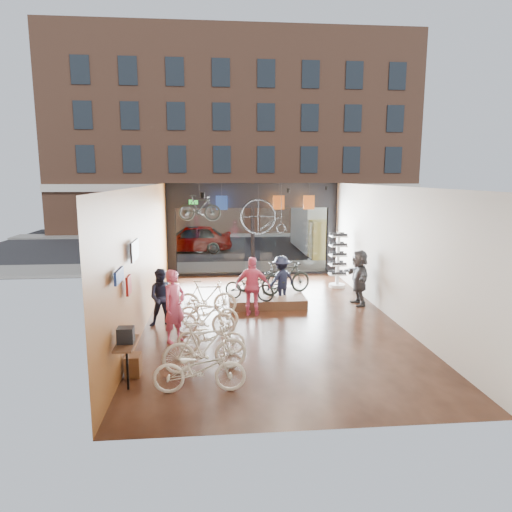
{
  "coord_description": "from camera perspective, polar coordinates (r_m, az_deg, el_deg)",
  "views": [
    {
      "loc": [
        -1.55,
        -12.69,
        4.07
      ],
      "look_at": [
        -0.28,
        1.4,
        1.59
      ],
      "focal_mm": 32.0,
      "sensor_mm": 36.0,
      "label": 1
    }
  ],
  "objects": [
    {
      "name": "street_road",
      "position": [
        28.03,
        -1.95,
        1.56
      ],
      "size": [
        30.0,
        18.0,
        0.02
      ],
      "primitive_type": "cube",
      "color": "black",
      "rests_on": "ground"
    },
    {
      "name": "display_bike_mid",
      "position": [
        14.75,
        3.78,
        -2.73
      ],
      "size": [
        1.86,
        1.16,
        1.08
      ],
      "primitive_type": "imported",
      "rotation": [
        0.0,
        0.0,
        1.96
      ],
      "color": "black",
      "rests_on": "display_platform"
    },
    {
      "name": "floor_bike_2",
      "position": [
        10.77,
        -5.63,
        -9.96
      ],
      "size": [
        1.63,
        0.74,
        0.83
      ],
      "primitive_type": "imported",
      "rotation": [
        0.0,
        0.0,
        1.45
      ],
      "color": "beige",
      "rests_on": "ground_plane"
    },
    {
      "name": "display_bike_right",
      "position": [
        15.21,
        0.45,
        -2.72
      ],
      "size": [
        1.76,
        0.98,
        0.88
      ],
      "primitive_type": "imported",
      "rotation": [
        0.0,
        0.0,
        1.82
      ],
      "color": "black",
      "rests_on": "display_platform"
    },
    {
      "name": "box_truck",
      "position": [
        24.52,
        8.48,
        3.61
      ],
      "size": [
        2.39,
        7.17,
        2.83
      ],
      "primitive_type": null,
      "color": "silver",
      "rests_on": "street_road"
    },
    {
      "name": "wall_right",
      "position": [
        13.84,
        16.4,
        0.51
      ],
      "size": [
        0.04,
        12.0,
        3.8
      ],
      "primitive_type": "cube",
      "color": "beige",
      "rests_on": "ground"
    },
    {
      "name": "jersey_mid",
      "position": [
        18.09,
        2.86,
        6.69
      ],
      "size": [
        0.45,
        0.03,
        0.55
      ],
      "primitive_type": "cube",
      "color": "#CC5919",
      "rests_on": "ceiling"
    },
    {
      "name": "display_platform",
      "position": [
        14.84,
        1.27,
        -5.38
      ],
      "size": [
        2.4,
        1.8,
        0.3
      ],
      "primitive_type": "cube",
      "color": "#493020",
      "rests_on": "ground_plane"
    },
    {
      "name": "floor_bike_3",
      "position": [
        11.89,
        -6.46,
        -7.67
      ],
      "size": [
        1.68,
        0.76,
        0.97
      ],
      "primitive_type": "imported",
      "rotation": [
        0.0,
        0.0,
        1.38
      ],
      "color": "beige",
      "rests_on": "ground_plane"
    },
    {
      "name": "display_bike_left",
      "position": [
        14.04,
        -0.84,
        -3.85
      ],
      "size": [
        1.7,
        1.22,
        0.85
      ],
      "primitive_type": "imported",
      "rotation": [
        0.0,
        0.0,
        1.11
      ],
      "color": "black",
      "rests_on": "display_platform"
    },
    {
      "name": "customer_0",
      "position": [
        11.48,
        -10.16,
        -6.19
      ],
      "size": [
        0.77,
        0.79,
        1.83
      ],
      "primitive_type": "imported",
      "rotation": [
        0.0,
        0.0,
        0.85
      ],
      "color": "#CC4C72",
      "rests_on": "ground_plane"
    },
    {
      "name": "customer_2",
      "position": [
        13.41,
        -0.41,
        -3.83
      ],
      "size": [
        1.1,
        0.64,
        1.76
      ],
      "primitive_type": "imported",
      "rotation": [
        0.0,
        0.0,
        2.93
      ],
      "color": "#CC4C72",
      "rests_on": "ground_plane"
    },
    {
      "name": "jersey_right",
      "position": [
        18.3,
        6.63,
        6.68
      ],
      "size": [
        0.45,
        0.03,
        0.55
      ],
      "primitive_type": "cube",
      "color": "#CC5919",
      "rests_on": "ceiling"
    },
    {
      "name": "street_car",
      "position": [
        24.94,
        -8.1,
        2.18
      ],
      "size": [
        4.38,
        1.76,
        1.49
      ],
      "primitive_type": "imported",
      "rotation": [
        0.0,
        0.0,
        -1.57
      ],
      "color": "gray",
      "rests_on": "street_road"
    },
    {
      "name": "customer_1",
      "position": [
        12.73,
        -11.58,
        -5.14
      ],
      "size": [
        0.82,
        0.66,
        1.61
      ],
      "primitive_type": "imported",
      "rotation": [
        0.0,
        0.0,
        0.06
      ],
      "color": "#161C33",
      "rests_on": "ground_plane"
    },
    {
      "name": "exit_sign",
      "position": [
        18.61,
        -7.84,
        6.7
      ],
      "size": [
        0.35,
        0.06,
        0.18
      ],
      "primitive_type": "cube",
      "color": "#198C26",
      "rests_on": "storefront"
    },
    {
      "name": "penny_farthing",
      "position": [
        17.5,
        1.2,
        4.79
      ],
      "size": [
        1.69,
        0.06,
        1.35
      ],
      "primitive_type": null,
      "color": "black",
      "rests_on": "ceiling"
    },
    {
      "name": "jersey_left",
      "position": [
        17.92,
        -4.31,
        6.65
      ],
      "size": [
        0.45,
        0.03,
        0.55
      ],
      "primitive_type": "cube",
      "color": "#1E3F99",
      "rests_on": "ceiling"
    },
    {
      "name": "floor_bike_0",
      "position": [
        8.98,
        -7.07,
        -13.82
      ],
      "size": [
        1.77,
        0.62,
        0.93
      ],
      "primitive_type": "imported",
      "rotation": [
        0.0,
        0.0,
        1.57
      ],
      "color": "beige",
      "rests_on": "ground_plane"
    },
    {
      "name": "storefront",
      "position": [
        18.88,
        -0.43,
        3.33
      ],
      "size": [
        7.0,
        0.26,
        3.8
      ],
      "primitive_type": null,
      "color": "black",
      "rests_on": "ground"
    },
    {
      "name": "hung_bike",
      "position": [
        16.93,
        -7.08,
        5.98
      ],
      "size": [
        1.64,
        0.76,
        0.95
      ],
      "primitive_type": "imported",
      "rotation": [
        0.0,
        0.0,
        1.37
      ],
      "color": "black",
      "rests_on": "ceiling"
    },
    {
      "name": "ceiling",
      "position": [
        12.78,
        1.82,
        8.81
      ],
      "size": [
        7.0,
        12.0,
        0.04
      ],
      "primitive_type": "cube",
      "color": "black",
      "rests_on": "ground"
    },
    {
      "name": "ground_plane",
      "position": [
        13.42,
        1.73,
        -7.81
      ],
      "size": [
        7.0,
        12.0,
        0.04
      ],
      "primitive_type": "cube",
      "color": "black",
      "rests_on": "ground"
    },
    {
      "name": "customer_5",
      "position": [
        14.91,
        12.74,
        -2.64
      ],
      "size": [
        0.62,
        1.68,
        1.78
      ],
      "primitive_type": "imported",
      "rotation": [
        0.0,
        0.0,
        4.77
      ],
      "color": "#3F3F44",
      "rests_on": "ground_plane"
    },
    {
      "name": "sunglasses_rack",
      "position": [
        17.09,
        10.18,
        -0.48
      ],
      "size": [
        0.68,
        0.59,
        2.05
      ],
      "primitive_type": null,
      "rotation": [
        0.0,
        0.0,
        0.17
      ],
      "color": "white",
      "rests_on": "ground_plane"
    },
    {
      "name": "floor_bike_5",
      "position": [
        13.6,
        -6.2,
        -5.2
      ],
      "size": [
        1.8,
        0.59,
        1.07
      ],
      "primitive_type": "imported",
      "rotation": [
        0.0,
        0.0,
        1.52
      ],
      "color": "beige",
      "rests_on": "ground_plane"
    },
    {
      "name": "sidewalk_far",
      "position": [
        31.98,
        -2.36,
        2.72
      ],
      "size": [
        30.0,
        2.0,
        0.12
      ],
      "primitive_type": "cube",
      "color": "slate",
      "rests_on": "ground"
    },
    {
      "name": "opposite_building",
      "position": [
        34.35,
        -2.66,
        14.82
      ],
      "size": [
        26.0,
        5.0,
        14.0
      ],
      "primitive_type": "cube",
      "color": "brown",
      "rests_on": "ground"
    },
    {
      "name": "wall_back",
      "position": [
        7.18,
        7.63,
        -7.74
      ],
      "size": [
        7.0,
        0.04,
        3.8
      ],
      "primitive_type": "cube",
      "color": "beige",
      "rests_on": "ground"
    },
    {
      "name": "customer_3",
      "position": [
        14.67,
        3.19,
        -3.02
      ],
      "size": [
        1.17,
        0.99,
        1.57
      ],
      "primitive_type": "imported",
      "rotation": [
        0.0,
        0.0,
        3.63
      ],
      "color": "#161C33",
      "rests_on": "ground_plane"
    },
    {
      "name": "floor_bike_1",
      "position": [
        9.78,
        -6.4,
        -11.28
      ],
      "size": [
        1.86,
        0.8,
        1.08
      ],
      "primitive_type": "imported",
      "rotation": [
        0.0,
        0.0,
        1.74
      ],
      "color": "beige",
      "rests_on": "ground_plane"
    },
    {
      "name": "wall_merch",
      "position": [
        9.77,
        -15.85,
        -6.93
      ],
      "size": [
        0.4,
        2.4,
        2.6
      ],
      "primitive_type": null,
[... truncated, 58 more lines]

